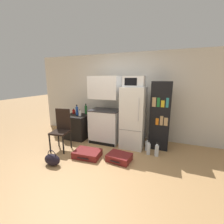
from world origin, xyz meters
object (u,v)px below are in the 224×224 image
Objects in this scene: bottle_milk_white at (80,113)px; handbag at (52,159)px; refrigerator at (133,118)px; water_bottle_middle at (149,149)px; water_bottle_front at (157,150)px; bottle_blue_soda at (77,111)px; bottle_green_tall at (86,110)px; suitcase_large_flat at (119,157)px; kitchen_hutch at (105,113)px; bottle_ketchup_red at (74,112)px; chair at (62,126)px; microwave at (134,82)px; water_bottle_back at (147,146)px; side_table at (77,126)px; bookshelf at (160,116)px; suitcase_small_flat at (87,154)px.

bottle_milk_white is 0.54× the size of handbag.
refrigerator reaches higher than water_bottle_middle.
bottle_blue_soda is at bearing 172.45° from water_bottle_front.
bottle_green_tall is 1.97m from suitcase_large_flat.
bottle_ketchup_red is at bearing 173.42° from kitchen_hutch.
chair is (-0.85, -0.80, -0.25)m from kitchen_hutch.
microwave is 0.50× the size of chair.
water_bottle_back is (1.21, -0.15, -0.72)m from kitchen_hutch.
side_table is at bearing 104.05° from handbag.
bookshelf reaches higher than water_bottle_front.
refrigerator is 4.66× the size of water_bottle_front.
bottle_blue_soda is at bearing 156.09° from bottle_milk_white.
microwave is 1.90m from bottle_blue_soda.
bottle_green_tall reaches higher than water_bottle_front.
kitchen_hutch is at bearing 178.68° from refrigerator.
bookshelf is 2.22m from bottle_milk_white.
water_bottle_back is at bearing 61.83° from suitcase_large_flat.
bottle_blue_soda reaches higher than water_bottle_middle.
kitchen_hutch reaches higher than water_bottle_middle.
refrigerator reaches higher than water_bottle_front.
chair is at bearing 164.12° from suitcase_small_flat.
water_bottle_back is at bearing 38.31° from handbag.
water_bottle_front is (1.49, 0.61, 0.07)m from suitcase_small_flat.
suitcase_large_flat is 1.42m from handbag.
kitchen_hutch is at bearing -6.58° from bottle_ketchup_red.
refrigerator is at bearing 90.39° from suitcase_large_flat.
bottle_milk_white reaches higher than suitcase_small_flat.
side_table is 2.22× the size of bottle_blue_soda.
refrigerator is 5.17× the size of water_bottle_back.
bottle_ketchup_red is 0.98m from chair.
bottle_ketchup_red is (-1.94, 0.15, -0.94)m from microwave.
water_bottle_back is (0.40, -0.13, -1.57)m from microwave.
bottle_green_tall is 1.06m from chair.
kitchen_hutch is 1.35m from suitcase_large_flat.
bottle_milk_white is 0.57× the size of water_bottle_middle.
suitcase_small_flat is (0.82, -0.17, -0.52)m from chair.
side_table is at bearing 87.23° from chair.
bottle_milk_white is at bearing -177.10° from refrigerator.
bookshelf is 11.81× the size of bottle_ketchup_red.
kitchen_hutch reaches higher than water_bottle_back.
suitcase_large_flat is 0.87× the size of suitcase_small_flat.
chair is 1.64m from suitcase_large_flat.
chair is at bearing -154.80° from microwave.
water_bottle_back is (1.96, -0.05, -0.66)m from bottle_milk_white.
side_table is at bearing -179.52° from refrigerator.
handbag is at bearing -70.30° from bottle_ketchup_red.
chair reaches higher than water_bottle_middle.
water_bottle_back is at bearing -1.39° from bottle_milk_white.
bottle_blue_soda is at bearing 172.02° from water_bottle_middle.
handbag is (0.37, -1.49, -0.23)m from side_table.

